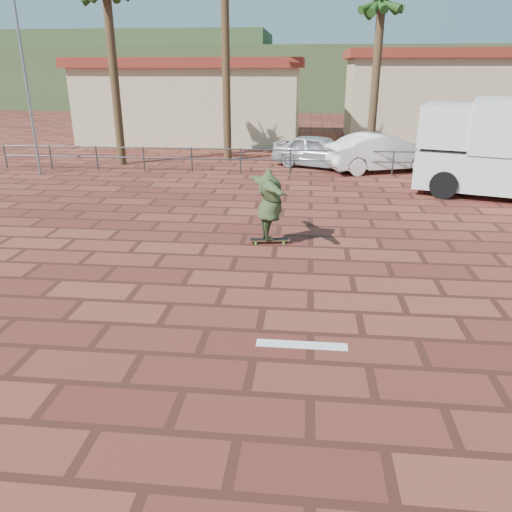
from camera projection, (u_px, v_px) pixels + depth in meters
The scene contains 13 objects.
ground at pixel (263, 308), 8.85m from camera, with size 120.00×120.00×0.00m, color brown.
paint_stripe at pixel (302, 345), 7.66m from camera, with size 1.40×0.22×0.01m, color white.
guardrail at pixel (290, 157), 19.77m from camera, with size 24.06×0.06×1.00m.
flagpole at pixel (24, 49), 18.40m from camera, with size 1.30×0.10×8.00m.
palm_center at pixel (381, 7), 20.68m from camera, with size 2.40×2.40×7.75m.
building_west at pixel (195, 99), 29.09m from camera, with size 12.60×7.60×4.50m.
building_east at pixel (434, 94), 29.51m from camera, with size 10.60×6.60×5.00m.
hill_front at pixel (304, 78), 54.31m from camera, with size 70.00×18.00×6.00m, color #384C28.
hill_back at pixel (127, 68), 61.66m from camera, with size 35.00×14.00×8.00m, color #384C28.
longboard at pixel (269, 240), 12.10m from camera, with size 1.00×0.34×0.10m.
skateboarder at pixel (270, 205), 11.79m from camera, with size 2.12×0.58×1.73m, color #364525.
car_silver at pixel (319, 151), 21.12m from camera, with size 1.61×4.00×1.36m, color #AFB0B6.
car_white at pixel (382, 153), 20.32m from camera, with size 1.60×4.59×1.51m, color white.
Camera 1 is at (0.69, -7.92, 3.99)m, focal length 35.00 mm.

